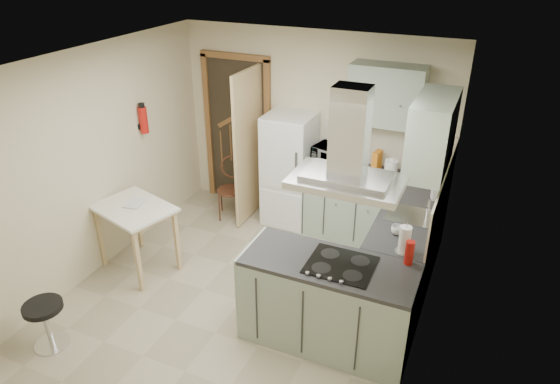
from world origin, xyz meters
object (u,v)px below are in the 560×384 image
at_px(fridge, 289,170).
at_px(stool, 47,325).
at_px(extractor_hood, 347,181).
at_px(bentwood_chair, 230,191).
at_px(microwave, 333,157).
at_px(drop_leaf_table, 138,238).
at_px(peninsula, 328,303).

height_order(fridge, stool, fridge).
bearing_deg(stool, extractor_hood, 24.30).
xyz_separation_m(bentwood_chair, microwave, (1.37, 0.23, 0.64)).
height_order(extractor_hood, microwave, extractor_hood).
bearing_deg(fridge, stool, -110.32).
distance_m(fridge, drop_leaf_table, 2.10).
xyz_separation_m(fridge, drop_leaf_table, (-1.15, -1.72, -0.35)).
height_order(extractor_hood, bentwood_chair, extractor_hood).
bearing_deg(bentwood_chair, fridge, -6.76).
distance_m(drop_leaf_table, bentwood_chair, 1.53).
relative_size(drop_leaf_table, microwave, 1.76).
bearing_deg(microwave, drop_leaf_table, -122.51).
relative_size(bentwood_chair, microwave, 1.62).
distance_m(bentwood_chair, microwave, 1.53).
distance_m(peninsula, microwave, 2.15).
bearing_deg(extractor_hood, stool, -155.70).
distance_m(fridge, extractor_hood, 2.57).
bearing_deg(fridge, microwave, -0.91).
bearing_deg(peninsula, drop_leaf_table, 173.85).
relative_size(peninsula, stool, 3.22).
xyz_separation_m(drop_leaf_table, microwave, (1.75, 1.71, 0.63)).
xyz_separation_m(peninsula, bentwood_chair, (-2.00, 1.74, -0.05)).
distance_m(peninsula, bentwood_chair, 2.65).
bearing_deg(peninsula, bentwood_chair, 138.98).
relative_size(peninsula, drop_leaf_table, 1.81).
xyz_separation_m(peninsula, extractor_hood, (0.10, 0.00, 1.27)).
xyz_separation_m(extractor_hood, drop_leaf_table, (-2.48, 0.26, -1.32)).
relative_size(fridge, bentwood_chair, 1.90).
bearing_deg(fridge, bentwood_chair, -162.60).
relative_size(extractor_hood, bentwood_chair, 1.14).
distance_m(stool, microwave, 3.63).
distance_m(fridge, stool, 3.34).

